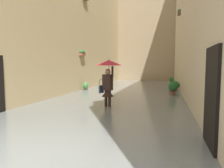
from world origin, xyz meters
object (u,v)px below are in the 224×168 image
object	(u,v)px
potted_plant_near_left	(175,86)
potted_plant_far_right	(86,87)
potted_plant_mid_right	(109,81)
potted_plant_mid_left	(173,89)
person_wading	(108,74)
potted_plant_far_left	(172,81)

from	to	relation	value
potted_plant_near_left	potted_plant_far_right	size ratio (longest dim) A/B	1.13
potted_plant_mid_right	potted_plant_far_right	distance (m)	5.50
potted_plant_mid_left	potted_plant_near_left	bearing A→B (deg)	-94.83
potted_plant_mid_left	person_wading	bearing A→B (deg)	57.43
potted_plant_mid_right	potted_plant_near_left	world-z (taller)	potted_plant_near_left
potted_plant_far_right	potted_plant_far_left	distance (m)	8.30
potted_plant_far_right	potted_plant_far_left	bearing A→B (deg)	-134.78
potted_plant_mid_right	potted_plant_far_right	world-z (taller)	potted_plant_mid_right
potted_plant_near_left	potted_plant_far_left	xyz separation A→B (m)	(0.09, -4.36, 0.02)
potted_plant_far_right	potted_plant_mid_left	world-z (taller)	potted_plant_mid_left
person_wading	potted_plant_near_left	size ratio (longest dim) A/B	2.58
potted_plant_far_right	potted_plant_mid_right	bearing A→B (deg)	-91.67
person_wading	potted_plant_near_left	xyz separation A→B (m)	(-2.84, -6.56, -1.05)
potted_plant_mid_right	potted_plant_far_left	xyz separation A→B (m)	(-5.68, -0.39, 0.04)
potted_plant_near_left	potted_plant_mid_left	xyz separation A→B (m)	(0.21, 2.44, 0.07)
potted_plant_mid_right	potted_plant_far_right	bearing A→B (deg)	88.33
potted_plant_near_left	potted_plant_mid_left	world-z (taller)	potted_plant_mid_left
potted_plant_mid_right	potted_plant_mid_left	distance (m)	8.49
potted_plant_far_right	potted_plant_mid_left	distance (m)	5.80
potted_plant_mid_left	potted_plant_far_left	bearing A→B (deg)	-90.96
potted_plant_far_right	potted_plant_far_left	xyz separation A→B (m)	(-5.84, -5.89, 0.11)
potted_plant_mid_right	person_wading	bearing A→B (deg)	105.61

